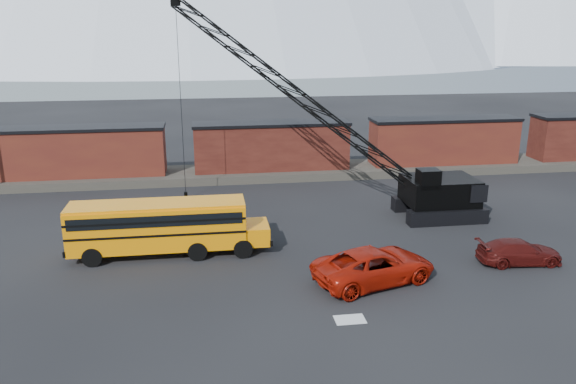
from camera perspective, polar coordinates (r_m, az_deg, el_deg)
The scene contains 10 objects.
ground at distance 29.81m, azimuth 3.42°, elevation -9.15°, with size 160.00×160.00×0.00m, color black.
gravel_berm at distance 50.20m, azimuth -1.66°, elevation 2.02°, with size 120.00×5.00×0.70m, color #46423A.
boxcar_west_near at distance 50.40m, azimuth -20.10°, elevation 3.89°, with size 13.70×3.10×4.17m.
boxcar_mid at distance 49.65m, azimuth -1.68°, elevation 4.72°, with size 13.70×3.10×4.17m.
boxcar_east_near at distance 53.87m, azimuth 15.54°, elevation 5.05°, with size 13.70×3.10×4.17m.
snow_patch at distance 26.45m, azimuth 6.30°, elevation -12.74°, with size 1.40×0.90×0.02m, color silver.
school_bus at distance 33.32m, azimuth -12.45°, elevation -3.36°, with size 11.65×2.65×3.19m.
red_pickup at distance 29.81m, azimuth 8.77°, elevation -7.40°, with size 3.02×6.55×1.82m, color #A41607.
maroon_suv at distance 34.36m, azimuth 22.45°, elevation -5.63°, with size 1.91×4.70×1.36m, color #450E0C.
crawler_crane at distance 39.75m, azimuth 0.78°, elevation 9.96°, with size 20.97×9.31×15.05m.
Camera 1 is at (-5.64, -26.28, 12.88)m, focal length 35.00 mm.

